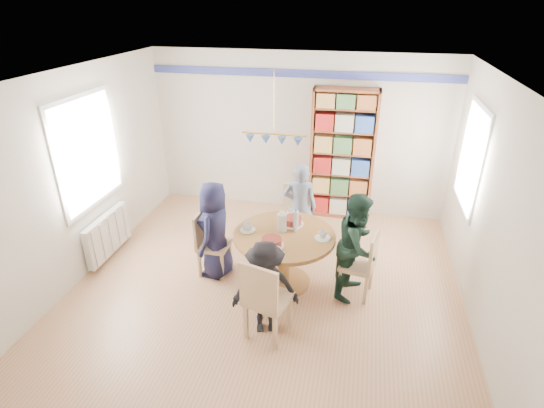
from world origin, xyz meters
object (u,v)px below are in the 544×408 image
(chair_left, at_px, (209,240))
(person_near, at_px, (265,288))
(chair_near, at_px, (264,298))
(person_left, at_px, (215,230))
(person_right, at_px, (358,246))
(chair_right, at_px, (364,262))
(bookshelf, at_px, (342,156))
(person_far, at_px, (300,207))
(chair_far, at_px, (295,214))
(radiator, at_px, (108,234))
(dining_table, at_px, (284,247))

(chair_left, height_order, person_near, person_near)
(person_near, bearing_deg, chair_near, -97.38)
(person_left, height_order, person_right, person_right)
(chair_right, height_order, bookshelf, bookshelf)
(chair_right, height_order, person_far, person_far)
(chair_far, xyz_separation_m, chair_near, (0.02, -2.06, 0.04))
(person_right, height_order, person_near, person_right)
(radiator, xyz_separation_m, chair_far, (2.59, 0.90, 0.17))
(chair_right, xyz_separation_m, chair_far, (-1.05, 1.06, 0.02))
(person_left, bearing_deg, person_near, 48.50)
(chair_right, bearing_deg, chair_near, -135.66)
(person_near, bearing_deg, person_left, 117.35)
(chair_right, xyz_separation_m, person_right, (-0.09, 0.05, 0.19))
(radiator, bearing_deg, chair_near, -23.93)
(person_far, bearing_deg, chair_far, -52.34)
(chair_near, xyz_separation_m, person_right, (0.93, 1.06, 0.13))
(chair_left, distance_m, person_far, 1.42)
(dining_table, distance_m, bookshelf, 2.29)
(radiator, height_order, person_left, person_left)
(dining_table, bearing_deg, person_far, 86.98)
(person_near, bearing_deg, chair_left, 120.34)
(dining_table, xyz_separation_m, chair_far, (-0.04, 1.02, -0.04))
(radiator, xyz_separation_m, chair_near, (2.61, -1.16, 0.21))
(person_right, bearing_deg, chair_far, 60.67)
(radiator, distance_m, chair_far, 2.75)
(person_left, height_order, person_far, person_far)
(chair_left, bearing_deg, chair_right, -2.32)
(chair_far, distance_m, bookshelf, 1.40)
(dining_table, bearing_deg, person_right, 1.02)
(radiator, height_order, dining_table, dining_table)
(radiator, distance_m, dining_table, 2.64)
(dining_table, height_order, chair_left, chair_left)
(chair_right, bearing_deg, chair_left, 177.68)
(chair_far, height_order, chair_near, chair_near)
(dining_table, height_order, person_left, person_left)
(chair_right, xyz_separation_m, bookshelf, (-0.46, 2.19, 0.58))
(chair_near, xyz_separation_m, person_far, (0.07, 1.97, 0.12))
(chair_far, bearing_deg, person_near, -90.03)
(person_near, distance_m, bookshelf, 3.16)
(dining_table, xyz_separation_m, person_far, (0.05, 0.93, 0.12))
(chair_left, bearing_deg, radiator, 177.48)
(chair_far, bearing_deg, chair_left, -136.15)
(chair_near, bearing_deg, chair_far, 90.59)
(chair_near, distance_m, person_left, 1.43)
(chair_near, distance_m, bookshelf, 3.29)
(person_right, relative_size, person_near, 1.21)
(person_far, relative_size, bookshelf, 0.62)
(person_left, height_order, person_near, person_left)
(chair_right, distance_m, chair_near, 1.44)
(radiator, xyz_separation_m, person_far, (2.68, 0.81, 0.33))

